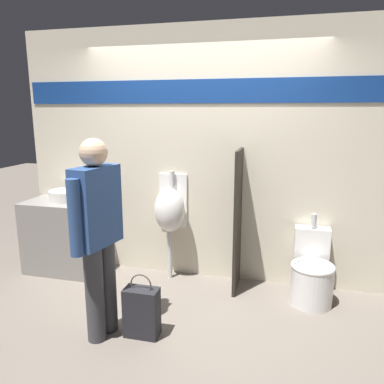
% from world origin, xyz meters
% --- Properties ---
extents(ground_plane, '(16.00, 16.00, 0.00)m').
position_xyz_m(ground_plane, '(0.00, 0.00, 0.00)').
color(ground_plane, '#70665B').
extents(display_wall, '(4.05, 0.07, 2.70)m').
position_xyz_m(display_wall, '(0.00, 0.60, 1.36)').
color(display_wall, beige).
rests_on(display_wall, ground_plane).
extents(sink_counter, '(0.82, 0.51, 0.83)m').
position_xyz_m(sink_counter, '(-1.57, 0.32, 0.41)').
color(sink_counter, gray).
rests_on(sink_counter, ground_plane).
extents(sink_basin, '(0.39, 0.39, 0.26)m').
position_xyz_m(sink_basin, '(-1.52, 0.37, 0.89)').
color(sink_basin, white).
rests_on(sink_basin, sink_counter).
extents(cell_phone, '(0.07, 0.14, 0.01)m').
position_xyz_m(cell_phone, '(-1.32, 0.21, 0.83)').
color(cell_phone, '#232328').
rests_on(cell_phone, sink_counter).
extents(divider_near_counter, '(0.03, 0.44, 1.46)m').
position_xyz_m(divider_near_counter, '(0.43, 0.35, 0.73)').
color(divider_near_counter, '#28231E').
rests_on(divider_near_counter, ground_plane).
extents(urinal_near_counter, '(0.33, 0.30, 1.19)m').
position_xyz_m(urinal_near_counter, '(-0.31, 0.43, 0.78)').
color(urinal_near_counter, silver).
rests_on(urinal_near_counter, ground_plane).
extents(toilet, '(0.41, 0.57, 0.83)m').
position_xyz_m(toilet, '(1.18, 0.25, 0.27)').
color(toilet, white).
rests_on(toilet, ground_plane).
extents(person_in_vest, '(0.26, 0.56, 1.63)m').
position_xyz_m(person_in_vest, '(-0.53, -0.76, 0.90)').
color(person_in_vest, '#3D3D42').
rests_on(person_in_vest, ground_plane).
extents(shopping_bag, '(0.28, 0.16, 0.55)m').
position_xyz_m(shopping_bag, '(-0.21, -0.70, 0.21)').
color(shopping_bag, '#232328').
rests_on(shopping_bag, ground_plane).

